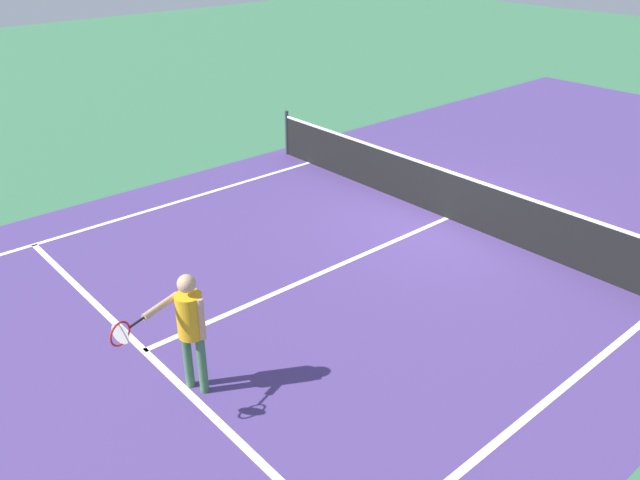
# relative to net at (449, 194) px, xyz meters

# --- Properties ---
(ground_plane) EXTENTS (60.00, 60.00, 0.00)m
(ground_plane) POSITION_rel_net_xyz_m (0.00, 0.00, -0.49)
(ground_plane) COLOR #38724C
(court_surface_inbounds) EXTENTS (10.62, 24.40, 0.00)m
(court_surface_inbounds) POSITION_rel_net_xyz_m (0.00, 0.00, -0.49)
(court_surface_inbounds) COLOR #4C387A
(court_surface_inbounds) RESTS_ON ground_plane
(line_sideline_left) EXTENTS (0.10, 11.89, 0.01)m
(line_sideline_left) POSITION_rel_net_xyz_m (-4.11, -5.95, -0.49)
(line_sideline_left) COLOR white
(line_sideline_left) RESTS_ON ground_plane
(line_service_near) EXTENTS (8.22, 0.10, 0.01)m
(line_service_near) POSITION_rel_net_xyz_m (0.00, -6.40, -0.49)
(line_service_near) COLOR white
(line_service_near) RESTS_ON ground_plane
(line_center_service) EXTENTS (0.10, 6.40, 0.01)m
(line_center_service) POSITION_rel_net_xyz_m (0.00, -3.20, -0.49)
(line_center_service) COLOR white
(line_center_service) RESTS_ON ground_plane
(net) EXTENTS (9.95, 0.09, 1.07)m
(net) POSITION_rel_net_xyz_m (0.00, 0.00, 0.00)
(net) COLOR #33383D
(net) RESTS_ON ground_plane
(player_near) EXTENTS (0.45, 1.19, 1.61)m
(player_near) POSITION_rel_net_xyz_m (1.14, -6.29, 0.50)
(player_near) COLOR #3F7247
(player_near) RESTS_ON ground_plane
(tennis_ball_mid_court) EXTENTS (0.07, 0.07, 0.07)m
(tennis_ball_mid_court) POSITION_rel_net_xyz_m (-0.47, -5.27, -0.46)
(tennis_ball_mid_court) COLOR #CCE033
(tennis_ball_mid_court) RESTS_ON ground_plane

